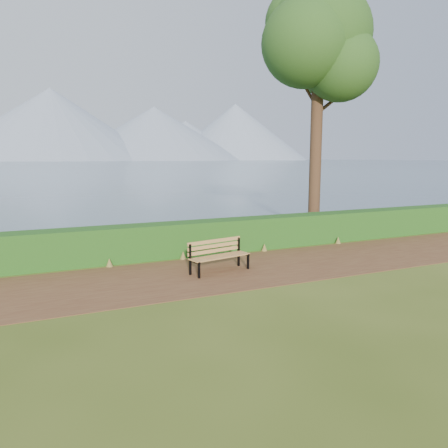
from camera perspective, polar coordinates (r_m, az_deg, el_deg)
name	(u,v)px	position (r m, az deg, el deg)	size (l,w,h in m)	color
ground	(250,272)	(11.34, 3.40, -6.28)	(140.00, 140.00, 0.00)	#3F5418
path	(245,269)	(11.60, 2.71, -5.91)	(40.00, 3.40, 0.01)	#58311E
hedge	(211,237)	(13.52, -1.75, -1.64)	(32.00, 0.85, 1.00)	#134012
water	(33,162)	(269.73, -23.70, 7.37)	(700.00, 510.00, 0.00)	slate
mountains	(15,128)	(416.47, -25.63, 11.29)	(585.00, 190.00, 70.00)	#798AA2
bench	(218,253)	(11.28, -0.80, -3.86)	(1.71, 0.80, 0.83)	black
tree	(319,42)	(17.71, 12.33, 22.25)	(4.80, 3.99, 9.60)	#362016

